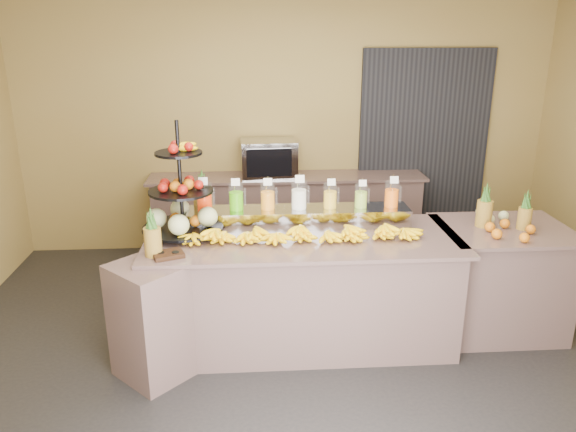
{
  "coord_description": "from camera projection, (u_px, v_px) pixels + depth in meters",
  "views": [
    {
      "loc": [
        -0.4,
        -3.86,
        2.52
      ],
      "look_at": [
        -0.12,
        0.3,
        1.11
      ],
      "focal_mm": 35.0,
      "sensor_mm": 36.0,
      "label": 1
    }
  ],
  "objects": [
    {
      "name": "oven_warmer",
      "position": [
        269.0,
        158.0,
        6.23
      ],
      "size": [
        0.63,
        0.46,
        0.41
      ],
      "primitive_type": "cube",
      "rotation": [
        0.0,
        0.0,
        0.06
      ],
      "color": "gray",
      "rests_on": "back_ledge"
    },
    {
      "name": "juice_pitcher_lime",
      "position": [
        361.0,
        197.0,
        4.69
      ],
      "size": [
        0.11,
        0.11,
        0.26
      ],
      "color": "silver",
      "rests_on": "pitcher_tray"
    },
    {
      "name": "condiment_caddy",
      "position": [
        168.0,
        255.0,
        4.08
      ],
      "size": [
        0.26,
        0.23,
        0.03
      ],
      "primitive_type": "cube",
      "rotation": [
        0.0,
        0.0,
        0.37
      ],
      "color": "black",
      "rests_on": "buffet_counter"
    },
    {
      "name": "juice_pitcher_orange_a",
      "position": [
        204.0,
        198.0,
        4.6
      ],
      "size": [
        0.13,
        0.13,
        0.31
      ],
      "color": "silver",
      "rests_on": "pitcher_tray"
    },
    {
      "name": "juice_pitcher_orange_c",
      "position": [
        392.0,
        196.0,
        4.7
      ],
      "size": [
        0.12,
        0.12,
        0.29
      ],
      "color": "silver",
      "rests_on": "pitcher_tray"
    },
    {
      "name": "back_ledge",
      "position": [
        287.0,
        215.0,
        6.46
      ],
      "size": [
        3.1,
        0.55,
        0.93
      ],
      "color": "gray",
      "rests_on": "ground"
    },
    {
      "name": "right_fruit_pile",
      "position": [
        506.0,
        223.0,
        4.57
      ],
      "size": [
        0.42,
        0.4,
        0.22
      ],
      "color": "brown",
      "rests_on": "right_counter"
    },
    {
      "name": "buffet_counter",
      "position": [
        289.0,
        292.0,
        4.57
      ],
      "size": [
        2.75,
        1.25,
        0.93
      ],
      "color": "gray",
      "rests_on": "ground"
    },
    {
      "name": "pineapple_left_a",
      "position": [
        153.0,
        238.0,
        4.07
      ],
      "size": [
        0.13,
        0.13,
        0.37
      ],
      "rotation": [
        0.0,
        0.0,
        -0.3
      ],
      "color": "brown",
      "rests_on": "buffet_counter"
    },
    {
      "name": "juice_pitcher_milk",
      "position": [
        299.0,
        196.0,
        4.65
      ],
      "size": [
        0.13,
        0.13,
        0.31
      ],
      "color": "silver",
      "rests_on": "pitcher_tray"
    },
    {
      "name": "pineapple_left_b",
      "position": [
        203.0,
        201.0,
        4.8
      ],
      "size": [
        0.16,
        0.16,
        0.46
      ],
      "rotation": [
        0.0,
        0.0,
        -0.2
      ],
      "color": "brown",
      "rests_on": "buffet_counter"
    },
    {
      "name": "right_counter",
      "position": [
        498.0,
        278.0,
        4.82
      ],
      "size": [
        1.08,
        0.88,
        0.93
      ],
      "color": "gray",
      "rests_on": "ground"
    },
    {
      "name": "juice_pitcher_green",
      "position": [
        236.0,
        198.0,
        4.62
      ],
      "size": [
        0.12,
        0.13,
        0.29
      ],
      "color": "silver",
      "rests_on": "pitcher_tray"
    },
    {
      "name": "ground",
      "position": [
        306.0,
        359.0,
        4.48
      ],
      "size": [
        6.0,
        6.0,
        0.0
      ],
      "primitive_type": "plane",
      "color": "black",
      "rests_on": "ground"
    },
    {
      "name": "banana_heap",
      "position": [
        301.0,
        231.0,
        4.4
      ],
      "size": [
        1.9,
        0.17,
        0.16
      ],
      "color": "yellow",
      "rests_on": "buffet_counter"
    },
    {
      "name": "room_envelope",
      "position": [
        321.0,
        109.0,
        4.63
      ],
      "size": [
        6.04,
        5.02,
        2.82
      ],
      "color": "olive",
      "rests_on": "ground"
    },
    {
      "name": "fruit_stand",
      "position": [
        187.0,
        206.0,
        4.47
      ],
      "size": [
        0.83,
        0.83,
        0.92
      ],
      "rotation": [
        0.0,
        0.0,
        0.34
      ],
      "color": "black",
      "rests_on": "buffet_counter"
    },
    {
      "name": "pitcher_tray",
      "position": [
        299.0,
        217.0,
        4.71
      ],
      "size": [
        1.85,
        0.3,
        0.15
      ],
      "primitive_type": "cube",
      "color": "gray",
      "rests_on": "buffet_counter"
    },
    {
      "name": "juice_pitcher_orange_b",
      "position": [
        268.0,
        198.0,
        4.63
      ],
      "size": [
        0.12,
        0.12,
        0.29
      ],
      "color": "silver",
      "rests_on": "pitcher_tray"
    },
    {
      "name": "juice_pitcher_lemon",
      "position": [
        330.0,
        197.0,
        4.67
      ],
      "size": [
        0.11,
        0.12,
        0.27
      ],
      "color": "silver",
      "rests_on": "pitcher_tray"
    }
  ]
}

